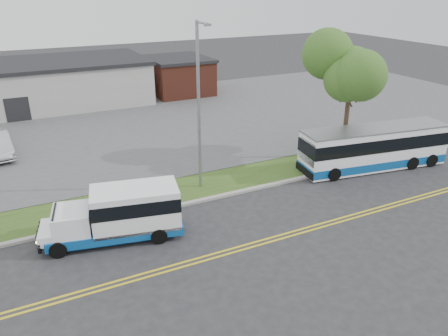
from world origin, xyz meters
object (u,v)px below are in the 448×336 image
streetlight_near (199,103)px  shuttle_bus (122,212)px  tree_east (352,68)px  transit_bus (374,148)px

streetlight_near → shuttle_bus: bearing=-148.8°
shuttle_bus → tree_east: bearing=23.8°
tree_east → transit_bus: tree_east is taller
streetlight_near → transit_bus: bearing=-10.5°
tree_east → streetlight_near: 11.05m
streetlight_near → transit_bus: streetlight_near is taller
shuttle_bus → transit_bus: bearing=15.6°
tree_east → streetlight_near: size_ratio=0.88×
tree_east → shuttle_bus: tree_east is taller
transit_bus → tree_east: bearing=108.5°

